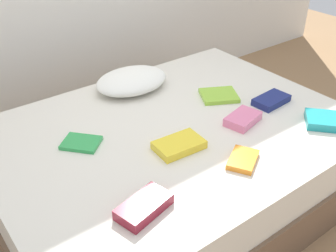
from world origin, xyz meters
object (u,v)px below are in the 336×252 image
Objects in this scene: textbook_yellow at (179,145)px; textbook_lime at (219,95)px; textbook_teal at (323,120)px; textbook_pink at (243,119)px; textbook_maroon at (144,207)px; textbook_orange at (243,160)px; pillow at (132,81)px; textbook_green at (81,143)px; bed at (173,163)px; textbook_navy at (271,100)px.

textbook_yellow is 1.12× the size of textbook_lime.
textbook_pink is at bearing 99.06° from textbook_teal.
textbook_maroon is 1.30× the size of textbook_orange.
textbook_pink is at bearing -69.34° from pillow.
textbook_yellow is at bearing -124.52° from textbook_lime.
textbook_teal is (0.62, -1.00, -0.04)m from pillow.
pillow reaches higher than textbook_green.
textbook_teal is 0.44m from textbook_pink.
textbook_teal is 1.01× the size of textbook_green.
textbook_yellow reaches higher than textbook_orange.
textbook_yellow is 1.31× the size of textbook_teal.
textbook_maroon is at bearing -177.34° from textbook_pink.
textbook_maroon is 0.59m from textbook_green.
textbook_lime reaches higher than bed.
textbook_orange is (0.18, -0.27, -0.01)m from textbook_yellow.
textbook_yellow is (-0.10, -0.18, 0.27)m from bed.
textbook_lime is at bearing 71.13° from textbook_teal.
pillow is at bearing 82.94° from textbook_green.
textbook_maroon is 1.07m from textbook_lime.
bed is at bearing 69.00° from textbook_orange.
textbook_maroon is 1.27× the size of textbook_teal.
textbook_orange reaches higher than bed.
textbook_teal is 1.03× the size of textbook_orange.
textbook_maroon is at bearing 136.24° from textbook_teal.
textbook_orange is 0.64m from textbook_navy.
textbook_navy is at bearing -3.74° from textbook_pink.
textbook_teal reaches higher than textbook_lime.
textbook_navy is at bearing 33.94° from textbook_green.
textbook_yellow is 1.34× the size of textbook_orange.
textbook_pink is (0.44, -0.02, 0.00)m from textbook_yellow.
pillow reaches higher than textbook_pink.
textbook_navy is at bearing -49.47° from pillow.
bed is 10.71× the size of textbook_teal.
textbook_yellow is 1.31× the size of textbook_green.
textbook_yellow is at bearing -119.90° from bed.
pillow is 2.54× the size of textbook_teal.
textbook_maroon is (-0.49, -0.44, 0.28)m from bed.
pillow is at bearing 159.31° from textbook_lime.
textbook_lime is 0.32m from textbook_navy.
textbook_maroon is at bearing -121.69° from textbook_lime.
bed is at bearing -97.05° from pillow.
bed is 0.57m from textbook_green.
textbook_teal reaches higher than textbook_green.
pillow is 0.56m from textbook_lime.
textbook_yellow is at bearing 7.87° from textbook_green.
textbook_teal is 0.33m from textbook_navy.
bed is 9.74× the size of textbook_pink.
pillow is at bearing 60.22° from textbook_orange.
textbook_green is (-0.48, 0.15, 0.26)m from bed.
textbook_pink is at bearing -80.29° from textbook_lime.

